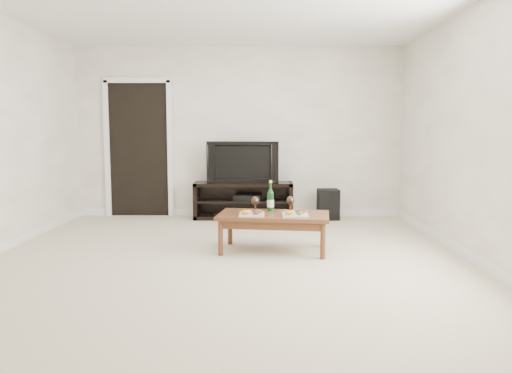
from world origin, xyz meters
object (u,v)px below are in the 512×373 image
object	(u,v)px
television	(243,162)
subwoofer	(328,204)
coffee_table	(274,232)
media_console	(243,200)

from	to	relation	value
television	subwoofer	bearing A→B (deg)	1.61
television	subwoofer	world-z (taller)	television
coffee_table	television	bearing A→B (deg)	101.19
media_console	television	bearing A→B (deg)	0.00
subwoofer	media_console	bearing A→B (deg)	173.79
subwoofer	coffee_table	distance (m)	2.19
television	coffee_table	world-z (taller)	television
subwoofer	coffee_table	world-z (taller)	subwoofer
television	subwoofer	size ratio (longest dim) A/B	2.37
subwoofer	coffee_table	size ratio (longest dim) A/B	0.38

